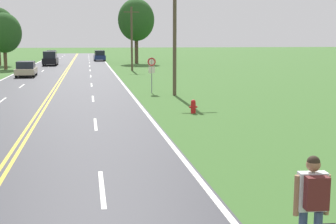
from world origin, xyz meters
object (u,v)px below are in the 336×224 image
at_px(tree_mid_treeline, 136,20).
at_px(car_champagne_sedan_approaching, 26,69).
at_px(tree_right_cluster, 4,33).
at_px(hitchhiker_person, 313,198).
at_px(traffic_sign, 152,66).
at_px(car_dark_blue_van_mid_far, 99,55).
at_px(fire_hydrant, 193,106).
at_px(car_black_van_mid_near, 50,58).
at_px(car_dark_grey_sedan_receding, 52,54).

height_order(tree_mid_treeline, car_champagne_sedan_approaching, tree_mid_treeline).
bearing_deg(tree_right_cluster, car_champagne_sedan_approaching, -71.95).
distance_m(hitchhiker_person, traffic_sign, 24.97).
relative_size(tree_right_cluster, car_dark_blue_van_mid_far, 1.45).
bearing_deg(car_champagne_sedan_approaching, tree_mid_treeline, -31.43).
bearing_deg(hitchhiker_person, car_dark_blue_van_mid_far, 6.00).
distance_m(fire_hydrant, tree_mid_treeline, 49.10).
xyz_separation_m(car_champagne_sedan_approaching, car_dark_blue_van_mid_far, (8.06, 32.76, 0.14)).
xyz_separation_m(tree_right_cluster, car_dark_blue_van_mid_far, (11.97, 20.76, -3.52)).
height_order(fire_hydrant, car_black_van_mid_near, car_black_van_mid_near).
height_order(fire_hydrant, tree_mid_treeline, tree_mid_treeline).
height_order(car_black_van_mid_near, car_dark_grey_sedan_receding, car_black_van_mid_near).
height_order(tree_mid_treeline, car_dark_grey_sedan_receding, tree_mid_treeline).
bearing_deg(traffic_sign, fire_hydrant, -84.54).
relative_size(car_black_van_mid_near, car_dark_blue_van_mid_far, 1.04).
bearing_deg(fire_hydrant, car_champagne_sedan_approaching, 113.85).
xyz_separation_m(hitchhiker_person, car_dark_blue_van_mid_far, (-1.60, 74.00, -0.19)).
xyz_separation_m(fire_hydrant, car_dark_grey_sedan_receding, (-11.88, 69.22, 0.43)).
distance_m(car_black_van_mid_near, car_dark_blue_van_mid_far, 14.79).
relative_size(hitchhiker_person, tree_right_cluster, 0.26).
distance_m(fire_hydrant, car_dark_grey_sedan_receding, 70.23).
relative_size(hitchhiker_person, fire_hydrant, 2.61).
height_order(hitchhiker_person, car_dark_blue_van_mid_far, hitchhiker_person).
xyz_separation_m(traffic_sign, tree_right_cluster, (-14.27, 28.29, 2.58)).
bearing_deg(fire_hydrant, car_dark_grey_sedan_receding, 99.74).
xyz_separation_m(fire_hydrant, tree_mid_treeline, (2.19, 48.66, 6.16)).
bearing_deg(car_dark_grey_sedan_receding, traffic_sign, -170.67).
distance_m(tree_mid_treeline, car_black_van_mid_near, 14.12).
height_order(fire_hydrant, car_dark_blue_van_mid_far, car_dark_blue_van_mid_far).
height_order(traffic_sign, tree_right_cluster, tree_right_cluster).
bearing_deg(traffic_sign, hitchhiker_person, -91.61).
relative_size(tree_mid_treeline, car_dark_grey_sedan_receding, 2.24).
relative_size(fire_hydrant, car_black_van_mid_near, 0.14).
distance_m(hitchhiker_person, fire_hydrant, 15.94).
distance_m(traffic_sign, tree_mid_treeline, 39.95).
distance_m(fire_hydrant, traffic_sign, 9.27).
relative_size(car_dark_blue_van_mid_far, car_dark_grey_sedan_receding, 1.09).
xyz_separation_m(hitchhiker_person, traffic_sign, (0.70, 24.95, 0.74)).
bearing_deg(traffic_sign, tree_right_cluster, 116.77).
relative_size(fire_hydrant, tree_right_cluster, 0.10).
xyz_separation_m(fire_hydrant, car_champagne_sedan_approaching, (-11.23, 25.40, 0.42)).
distance_m(fire_hydrant, car_dark_blue_van_mid_far, 58.25).
relative_size(fire_hydrant, car_dark_grey_sedan_receding, 0.16).
distance_m(hitchhiker_person, car_champagne_sedan_approaching, 42.36).
bearing_deg(hitchhiker_person, car_dark_grey_sedan_receding, 11.67).
relative_size(hitchhiker_person, car_dark_grey_sedan_receding, 0.42).
distance_m(traffic_sign, car_black_van_mid_near, 37.36).
distance_m(hitchhiker_person, tree_right_cluster, 55.05).
height_order(tree_mid_treeline, car_black_van_mid_near, tree_mid_treeline).
xyz_separation_m(tree_right_cluster, car_dark_grey_sedan_receding, (3.26, 31.82, -3.65)).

